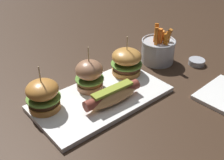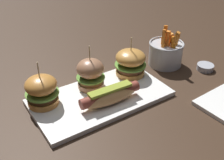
# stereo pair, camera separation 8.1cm
# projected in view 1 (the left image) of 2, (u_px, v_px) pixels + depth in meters

# --- Properties ---
(ground_plane) EXTENTS (3.00, 3.00, 0.00)m
(ground_plane) POSITION_uv_depth(u_px,v_px,m) (102.00, 100.00, 0.82)
(ground_plane) COLOR #382619
(platter_main) EXTENTS (0.40, 0.21, 0.01)m
(platter_main) POSITION_uv_depth(u_px,v_px,m) (102.00, 98.00, 0.82)
(platter_main) COLOR white
(platter_main) RESTS_ON ground
(hot_dog) EXTENTS (0.18, 0.06, 0.05)m
(hot_dog) POSITION_uv_depth(u_px,v_px,m) (113.00, 96.00, 0.78)
(hot_dog) COLOR tan
(hot_dog) RESTS_ON platter_main
(slider_left) EXTENTS (0.09, 0.09, 0.13)m
(slider_left) POSITION_uv_depth(u_px,v_px,m) (43.00, 95.00, 0.74)
(slider_left) COLOR #C37E36
(slider_left) RESTS_ON platter_main
(slider_center) EXTENTS (0.09, 0.09, 0.14)m
(slider_center) POSITION_uv_depth(u_px,v_px,m) (89.00, 75.00, 0.83)
(slider_center) COLOR #A16D4D
(slider_center) RESTS_ON platter_main
(slider_right) EXTENTS (0.10, 0.10, 0.13)m
(slider_right) POSITION_uv_depth(u_px,v_px,m) (127.00, 61.00, 0.90)
(slider_right) COLOR #C4863C
(slider_right) RESTS_ON platter_main
(fries_bucket) EXTENTS (0.12, 0.12, 0.14)m
(fries_bucket) POSITION_uv_depth(u_px,v_px,m) (158.00, 50.00, 1.00)
(fries_bucket) COLOR #B7BABF
(fries_bucket) RESTS_ON ground
(sauce_ramekin) EXTENTS (0.06, 0.06, 0.02)m
(sauce_ramekin) POSITION_uv_depth(u_px,v_px,m) (197.00, 62.00, 1.00)
(sauce_ramekin) COLOR #A8AAB2
(sauce_ramekin) RESTS_ON ground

